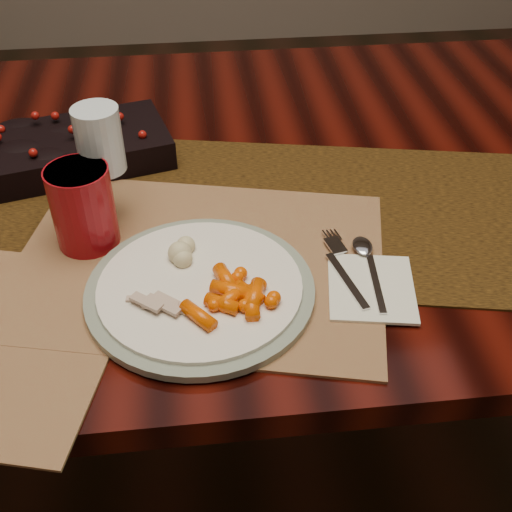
{
  "coord_description": "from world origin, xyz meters",
  "views": [
    {
      "loc": [
        -0.03,
        -0.91,
        1.32
      ],
      "look_at": [
        0.03,
        -0.29,
        0.8
      ],
      "focal_mm": 45.0,
      "sensor_mm": 36.0,
      "label": 1
    }
  ],
  "objects": [
    {
      "name": "fork",
      "position": [
        0.15,
        -0.29,
        0.76
      ],
      "size": [
        0.05,
        0.15,
        0.0
      ],
      "primitive_type": null,
      "rotation": [
        0.0,
        0.0,
        0.23
      ],
      "color": "silver",
      "rests_on": "napkin"
    },
    {
      "name": "baby_carrots",
      "position": [
        -0.01,
        -0.34,
        0.78
      ],
      "size": [
        0.13,
        0.12,
        0.02
      ],
      "primitive_type": null,
      "rotation": [
        0.0,
        0.0,
        0.27
      ],
      "color": "#E24D00",
      "rests_on": "dinner_plate"
    },
    {
      "name": "centerpiece",
      "position": [
        -0.24,
        0.05,
        0.79
      ],
      "size": [
        0.36,
        0.25,
        0.07
      ],
      "primitive_type": null,
      "rotation": [
        0.0,
        0.0,
        0.25
      ],
      "color": "black",
      "rests_on": "table_runner"
    },
    {
      "name": "napkin",
      "position": [
        0.18,
        -0.32,
        0.76
      ],
      "size": [
        0.13,
        0.15,
        0.0
      ],
      "primitive_type": "cube",
      "rotation": [
        0.0,
        0.0,
        -0.18
      ],
      "color": "white",
      "rests_on": "placemat_main"
    },
    {
      "name": "red_cup",
      "position": [
        -0.19,
        -0.17,
        0.81
      ],
      "size": [
        0.1,
        0.1,
        0.12
      ],
      "primitive_type": "cylinder",
      "rotation": [
        0.0,
        0.0,
        -0.14
      ],
      "color": "maroon",
      "rests_on": "placemat_main"
    },
    {
      "name": "dining_table",
      "position": [
        0.0,
        0.0,
        0.38
      ],
      "size": [
        1.8,
        1.0,
        0.75
      ],
      "primitive_type": "cube",
      "color": "black",
      "rests_on": "floor"
    },
    {
      "name": "turkey_shreds",
      "position": [
        -0.09,
        -0.33,
        0.78
      ],
      "size": [
        0.07,
        0.07,
        0.01
      ],
      "primitive_type": null,
      "rotation": [
        0.0,
        0.0,
        -0.21
      ],
      "color": "beige",
      "rests_on": "dinner_plate"
    },
    {
      "name": "dinner_plate",
      "position": [
        -0.04,
        -0.3,
        0.76
      ],
      "size": [
        0.33,
        0.33,
        0.02
      ],
      "primitive_type": "cylinder",
      "rotation": [
        0.0,
        0.0,
        -0.13
      ],
      "color": "white",
      "rests_on": "placemat_main"
    },
    {
      "name": "floor",
      "position": [
        0.0,
        0.0,
        0.0
      ],
      "size": [
        5.0,
        5.0,
        0.0
      ],
      "primitive_type": "plane",
      "color": "black",
      "rests_on": "ground"
    },
    {
      "name": "wine_glass",
      "position": [
        -0.16,
        -0.12,
        0.84
      ],
      "size": [
        0.07,
        0.07,
        0.18
      ],
      "primitive_type": null,
      "rotation": [
        0.0,
        0.0,
        0.1
      ],
      "color": "silver",
      "rests_on": "dining_table"
    },
    {
      "name": "mashed_potatoes",
      "position": [
        -0.06,
        -0.24,
        0.79
      ],
      "size": [
        0.09,
        0.08,
        0.04
      ],
      "primitive_type": null,
      "rotation": [
        0.0,
        0.0,
        -0.36
      ],
      "color": "#C9BE87",
      "rests_on": "dinner_plate"
    },
    {
      "name": "spoon",
      "position": [
        0.19,
        -0.29,
        0.76
      ],
      "size": [
        0.04,
        0.14,
        0.0
      ],
      "primitive_type": null,
      "rotation": [
        0.0,
        0.0,
        -0.09
      ],
      "color": "#B1AFC5",
      "rests_on": "napkin"
    },
    {
      "name": "placemat_main",
      "position": [
        -0.04,
        -0.23,
        0.75
      ],
      "size": [
        0.57,
        0.47,
        0.0
      ],
      "primitive_type": "cube",
      "rotation": [
        0.0,
        0.0,
        -0.23
      ],
      "color": "brown",
      "rests_on": "dining_table"
    },
    {
      "name": "table_runner",
      "position": [
        0.05,
        -0.12,
        0.75
      ],
      "size": [
        1.93,
        0.75,
        0.0
      ],
      "primitive_type": "cube",
      "rotation": [
        0.0,
        0.0,
        -0.2
      ],
      "color": "#3C290E",
      "rests_on": "dining_table"
    }
  ]
}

